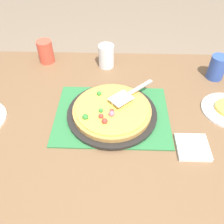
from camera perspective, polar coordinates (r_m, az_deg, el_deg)
ground_plane at (r=1.65m, az=-0.00°, el=-19.25°), size 8.00×8.00×0.00m
dining_table at (r=1.11m, az=-0.00°, el=-4.73°), size 1.40×1.00×0.75m
placemat at (r=1.03m, az=-0.00°, el=-0.67°), size 0.48×0.36×0.01m
pizza_pan at (r=1.02m, az=-0.00°, el=-0.28°), size 0.38×0.38×0.01m
pizza at (r=1.01m, az=-0.07°, el=0.50°), size 0.33×0.33×0.05m
cup_near at (r=1.28m, az=-1.37°, el=13.09°), size 0.08×0.08×0.12m
cup_far at (r=1.37m, az=-15.44°, el=13.63°), size 0.08×0.08×0.12m
cup_corner at (r=1.30m, az=23.63°, el=9.64°), size 0.08×0.08×0.12m
pizza_server at (r=1.03m, az=4.13°, el=4.37°), size 0.20×0.19×0.01m
napkin_stack at (r=0.96m, az=18.55°, el=-7.91°), size 0.12×0.12×0.02m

